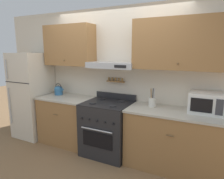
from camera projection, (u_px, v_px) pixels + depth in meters
ground_plane at (99, 160)px, 3.32m from camera, size 16.00×16.00×0.00m
wall_back at (120, 68)px, 3.54m from camera, size 5.20×0.46×2.55m
counter_left at (68, 120)px, 3.93m from camera, size 1.02×0.67×0.91m
counter_right at (173, 140)px, 3.04m from camera, size 1.43×0.67×0.91m
stove_range at (107, 128)px, 3.50m from camera, size 0.80×0.74×1.02m
refrigerator at (33, 95)px, 4.20m from camera, size 0.66×0.72×1.75m
tea_kettle at (59, 90)px, 4.04m from camera, size 0.21×0.17×0.24m
microwave at (206, 103)px, 2.86m from camera, size 0.46×0.38×0.30m
utensil_crock at (152, 102)px, 3.20m from camera, size 0.12×0.12×0.30m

